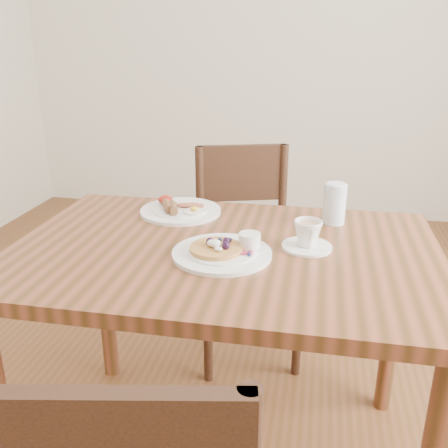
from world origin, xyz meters
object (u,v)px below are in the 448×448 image
Objects in this scene: chair_far at (245,243)px; breakfast_plate at (179,210)px; teacup_saucer at (307,236)px; dining_table at (224,279)px; pancake_plate at (224,251)px; water_glass at (335,204)px.

breakfast_plate is at bearing 49.05° from chair_far.
dining_table is at bearing -170.08° from teacup_saucer.
dining_table is 4.44× the size of pancake_plate.
pancake_plate is 2.12× the size of water_glass.
chair_far is 0.60m from water_glass.
water_glass is (0.51, 0.00, 0.05)m from breakfast_plate.
water_glass is at bearing 0.10° from breakfast_plate.
pancake_plate is at bearing -79.91° from dining_table.
teacup_saucer is (0.23, 0.04, 0.13)m from dining_table.
chair_far is 0.75m from pancake_plate.
water_glass is (0.08, 0.22, 0.03)m from teacup_saucer.
teacup_saucer is 0.23m from water_glass.
breakfast_plate is (-0.21, 0.31, -0.00)m from pancake_plate.
chair_far is 0.72m from teacup_saucer.
chair_far is 3.26× the size of pancake_plate.
chair_far is at bearing 66.34° from breakfast_plate.
teacup_saucer is at bearing -26.93° from breakfast_plate.
breakfast_plate is 0.51m from water_glass.
dining_table is 0.13m from pancake_plate.
chair_far is 0.50m from breakfast_plate.
breakfast_plate is at bearing 124.17° from pancake_plate.
teacup_saucer is (0.26, -0.61, 0.29)m from chair_far.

